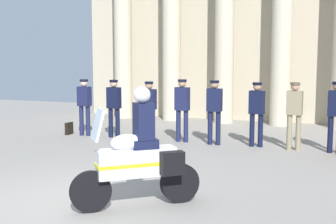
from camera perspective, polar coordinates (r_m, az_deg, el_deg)
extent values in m
plane|color=gray|center=(7.89, -11.86, -10.71)|extent=(28.00, 28.00, 0.00)
cube|color=#B6AB91|center=(17.51, 7.70, 11.99)|extent=(11.35, 0.30, 7.86)
cylinder|color=beige|center=(17.88, -5.54, 10.20)|extent=(0.67, 0.67, 6.80)
cylinder|color=beige|center=(17.12, 0.46, 10.38)|extent=(0.67, 0.67, 6.80)
cylinder|color=beige|center=(16.56, 6.95, 10.45)|extent=(0.67, 0.67, 6.80)
cylinder|color=beige|center=(16.21, 13.80, 10.38)|extent=(0.67, 0.67, 6.80)
cylinder|color=#191E42|center=(14.09, -10.54, -1.04)|extent=(0.13, 0.13, 0.89)
cylinder|color=#191E42|center=(13.98, -9.76, -1.09)|extent=(0.13, 0.13, 0.89)
cube|color=#191E42|center=(13.95, -10.22, 1.90)|extent=(0.40, 0.25, 0.57)
sphere|color=beige|center=(13.92, -10.25, 3.50)|extent=(0.21, 0.21, 0.21)
cylinder|color=black|center=(13.92, -10.26, 3.83)|extent=(0.24, 0.24, 0.06)
cylinder|color=black|center=(13.64, -7.01, -1.30)|extent=(0.13, 0.13, 0.86)
cylinder|color=black|center=(13.54, -6.18, -1.35)|extent=(0.13, 0.13, 0.86)
cube|color=black|center=(13.51, -6.64, 1.74)|extent=(0.40, 0.25, 0.60)
sphere|color=tan|center=(13.48, -6.67, 3.46)|extent=(0.21, 0.21, 0.21)
cylinder|color=black|center=(13.47, -6.67, 3.80)|extent=(0.24, 0.24, 0.06)
cylinder|color=#141938|center=(13.23, -2.75, -1.50)|extent=(0.13, 0.13, 0.86)
cylinder|color=#141938|center=(13.15, -1.87, -1.55)|extent=(0.13, 0.13, 0.86)
cube|color=#141938|center=(13.11, -2.33, 1.57)|extent=(0.40, 0.25, 0.57)
sphere|color=tan|center=(13.07, -2.33, 3.27)|extent=(0.21, 0.21, 0.21)
cylinder|color=black|center=(13.07, -2.34, 3.61)|extent=(0.24, 0.24, 0.06)
cylinder|color=#191E42|center=(12.86, 1.27, -1.71)|extent=(0.13, 0.13, 0.88)
cylinder|color=#191E42|center=(12.79, 2.20, -1.76)|extent=(0.13, 0.13, 0.88)
cube|color=#191E42|center=(12.73, 1.75, 1.62)|extent=(0.40, 0.25, 0.63)
sphere|color=tan|center=(12.70, 1.76, 3.51)|extent=(0.21, 0.21, 0.21)
cylinder|color=black|center=(12.69, 1.76, 3.87)|extent=(0.24, 0.24, 0.06)
cylinder|color=#141938|center=(12.49, 5.18, -1.94)|extent=(0.13, 0.13, 0.90)
cylinder|color=#141938|center=(12.44, 6.15, -1.99)|extent=(0.13, 0.13, 0.90)
cube|color=#141938|center=(12.37, 5.70, 1.48)|extent=(0.40, 0.25, 0.61)
sphere|color=tan|center=(12.34, 5.73, 3.36)|extent=(0.21, 0.21, 0.21)
cylinder|color=black|center=(12.33, 5.73, 3.73)|extent=(0.24, 0.24, 0.06)
cylinder|color=black|center=(12.37, 10.24, -2.19)|extent=(0.13, 0.13, 0.87)
cylinder|color=black|center=(12.34, 11.24, -2.24)|extent=(0.13, 0.13, 0.87)
cube|color=black|center=(12.26, 10.82, 1.17)|extent=(0.40, 0.25, 0.60)
sphere|color=tan|center=(12.23, 10.86, 3.06)|extent=(0.21, 0.21, 0.21)
cylinder|color=black|center=(12.22, 10.87, 3.43)|extent=(0.24, 0.24, 0.06)
cylinder|color=#847A5B|center=(12.13, 14.61, -2.41)|extent=(0.13, 0.13, 0.90)
cylinder|color=#847A5B|center=(12.11, 15.65, -2.46)|extent=(0.13, 0.13, 0.90)
cube|color=#847A5B|center=(12.02, 15.24, 1.08)|extent=(0.40, 0.25, 0.60)
sphere|color=tan|center=(11.99, 15.30, 3.00)|extent=(0.21, 0.21, 0.21)
cylinder|color=#4F4937|center=(11.98, 15.32, 3.38)|extent=(0.24, 0.24, 0.06)
cylinder|color=black|center=(12.06, 19.24, -2.61)|extent=(0.13, 0.13, 0.91)
cube|color=black|center=(11.96, 19.91, 0.98)|extent=(0.40, 0.25, 0.62)
cylinder|color=black|center=(7.25, -9.45, -9.60)|extent=(0.55, 0.49, 0.64)
cylinder|color=black|center=(7.63, 1.44, -8.66)|extent=(0.58, 0.52, 0.64)
cube|color=silver|center=(7.31, -3.88, -6.14)|extent=(1.15, 1.05, 0.44)
ellipsoid|color=silver|center=(7.20, -5.05, -3.74)|extent=(0.60, 0.58, 0.26)
cube|color=yellow|center=(7.31, -3.88, -6.29)|extent=(1.17, 1.07, 0.06)
cube|color=silver|center=(7.05, -8.61, -1.55)|extent=(0.38, 0.41, 0.47)
cube|color=black|center=(7.22, 0.54, -6.29)|extent=(0.39, 0.37, 0.36)
cube|color=black|center=(7.70, -0.83, -5.45)|extent=(0.39, 0.37, 0.36)
cube|color=#141938|center=(7.28, -2.99, -3.85)|extent=(0.52, 0.52, 0.14)
cube|color=#141938|center=(7.22, -3.01, -1.12)|extent=(0.43, 0.44, 0.56)
sphere|color=silver|center=(7.17, -3.18, 2.12)|extent=(0.26, 0.26, 0.26)
cube|color=black|center=(14.37, -12.02, -1.98)|extent=(0.10, 0.32, 0.36)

